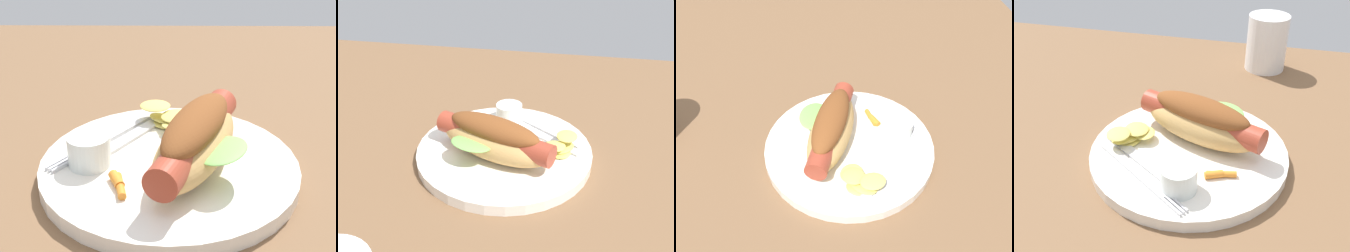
{
  "view_description": "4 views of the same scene",
  "coord_description": "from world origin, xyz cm",
  "views": [
    {
      "loc": [
        40.04,
        2.06,
        26.83
      ],
      "look_at": [
        -3.13,
        1.56,
        5.29
      ],
      "focal_mm": 52.84,
      "sensor_mm": 36.0,
      "label": 1
    },
    {
      "loc": [
        -11.92,
        49.16,
        33.56
      ],
      "look_at": [
        -2.9,
        1.76,
        5.37
      ],
      "focal_mm": 41.69,
      "sensor_mm": 36.0,
      "label": 2
    },
    {
      "loc": [
        -42.02,
        8.63,
        44.09
      ],
      "look_at": [
        -0.72,
        2.2,
        3.78
      ],
      "focal_mm": 40.66,
      "sensor_mm": 36.0,
      "label": 3
    },
    {
      "loc": [
        6.85,
        -39.08,
        32.65
      ],
      "look_at": [
        -3.62,
        1.99,
        4.87
      ],
      "focal_mm": 42.32,
      "sensor_mm": 36.0,
      "label": 4
    }
  ],
  "objects": [
    {
      "name": "ground_plane",
      "position": [
        0.0,
        0.0,
        -0.9
      ],
      "size": [
        120.0,
        90.0,
        1.8
      ],
      "primitive_type": "cube",
      "color": "brown"
    },
    {
      "name": "plate",
      "position": [
        -2.63,
        1.69,
        0.8
      ],
      "size": [
        25.81,
        25.81,
        1.6
      ],
      "primitive_type": "cylinder",
      "color": "white",
      "rests_on": "ground_plane"
    },
    {
      "name": "hot_dog",
      "position": [
        -1.59,
        4.29,
        4.68
      ],
      "size": [
        17.95,
        11.65,
        6.19
      ],
      "rotation": [
        0.0,
        0.0,
        5.91
      ],
      "color": "tan",
      "rests_on": "plate"
    },
    {
      "name": "sauce_ramekin",
      "position": [
        -1.93,
        -6.12,
        3.17
      ],
      "size": [
        4.23,
        4.23,
        3.13
      ],
      "primitive_type": "cylinder",
      "color": "white",
      "rests_on": "plate"
    },
    {
      "name": "fork",
      "position": [
        -7.3,
        -4.87,
        1.8
      ],
      "size": [
        14.0,
        10.58,
        0.4
      ],
      "rotation": [
        0.0,
        0.0,
        5.66
      ],
      "color": "silver",
      "rests_on": "plate"
    },
    {
      "name": "knife",
      "position": [
        -7.26,
        -2.67,
        1.78
      ],
      "size": [
        13.72,
        10.02,
        0.36
      ],
      "primitive_type": "cube",
      "rotation": [
        0.0,
        0.0,
        5.68
      ],
      "color": "silver",
      "rests_on": "plate"
    },
    {
      "name": "chips_pile",
      "position": [
        -10.56,
        1.51,
        2.67
      ],
      "size": [
        6.65,
        6.31,
        2.35
      ],
      "color": "#DFCE61",
      "rests_on": "plate"
    },
    {
      "name": "carrot_garnish",
      "position": [
        2.04,
        -2.93,
        2.02
      ],
      "size": [
        3.89,
        2.02,
        0.92
      ],
      "color": "orange",
      "rests_on": "plate"
    },
    {
      "name": "drinking_cup",
      "position": [
        4.85,
        33.08,
        5.15
      ],
      "size": [
        7.46,
        7.46,
        10.3
      ],
      "primitive_type": "cylinder",
      "color": "white",
      "rests_on": "ground_plane"
    }
  ]
}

